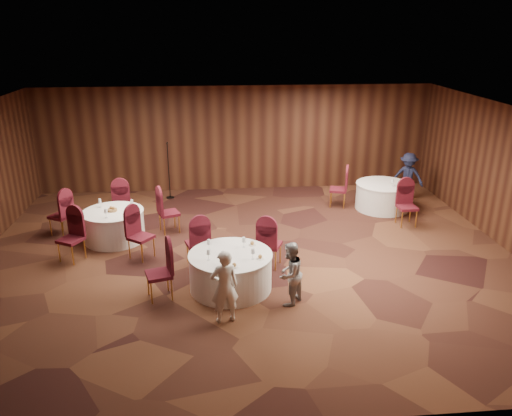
{
  "coord_description": "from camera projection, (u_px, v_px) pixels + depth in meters",
  "views": [
    {
      "loc": [
        -0.72,
        -10.07,
        4.93
      ],
      "look_at": [
        0.2,
        0.2,
        1.1
      ],
      "focal_mm": 35.0,
      "sensor_mm": 36.0,
      "label": 1
    }
  ],
  "objects": [
    {
      "name": "woman_b",
      "position": [
        290.0,
        274.0,
        9.14
      ],
      "size": [
        0.74,
        0.75,
        1.22
      ],
      "primitive_type": "imported",
      "rotation": [
        0.0,
        0.0,
        4.03
      ],
      "color": "#9F9FA3",
      "rests_on": "ground"
    },
    {
      "name": "table_left",
      "position": [
        114.0,
        225.0,
        11.96
      ],
      "size": [
        1.45,
        1.45,
        0.74
      ],
      "color": "white",
      "rests_on": "ground"
    },
    {
      "name": "ground",
      "position": [
        248.0,
        257.0,
        11.18
      ],
      "size": [
        12.0,
        12.0,
        0.0
      ],
      "primitive_type": "plane",
      "color": "black",
      "rests_on": "ground"
    },
    {
      "name": "chairs_left",
      "position": [
        113.0,
        220.0,
        11.93
      ],
      "size": [
        3.32,
        3.0,
        1.0
      ],
      "color": "#460E18",
      "rests_on": "ground"
    },
    {
      "name": "man_c",
      "position": [
        408.0,
        177.0,
        14.61
      ],
      "size": [
        1.05,
        0.9,
        1.41
      ],
      "primitive_type": "imported",
      "rotation": [
        0.0,
        0.0,
        5.78
      ],
      "color": "#161A33",
      "rests_on": "ground"
    },
    {
      "name": "chairs_main",
      "position": [
        211.0,
        253.0,
        10.23
      ],
      "size": [
        2.89,
        1.97,
        1.0
      ],
      "color": "#460E18",
      "rests_on": "ground"
    },
    {
      "name": "room_shell",
      "position": [
        247.0,
        173.0,
        10.5
      ],
      "size": [
        12.0,
        12.0,
        12.0
      ],
      "color": "silver",
      "rests_on": "ground"
    },
    {
      "name": "mic_stand",
      "position": [
        169.0,
        182.0,
        14.82
      ],
      "size": [
        0.24,
        0.24,
        1.69
      ],
      "color": "black",
      "rests_on": "ground"
    },
    {
      "name": "chairs_right",
      "position": [
        371.0,
        198.0,
        13.48
      ],
      "size": [
        2.01,
        2.17,
        1.0
      ],
      "color": "#460E18",
      "rests_on": "ground"
    },
    {
      "name": "woman_a",
      "position": [
        224.0,
        287.0,
        8.56
      ],
      "size": [
        0.56,
        0.43,
        1.36
      ],
      "primitive_type": "imported",
      "rotation": [
        0.0,
        0.0,
        3.37
      ],
      "color": "white",
      "rests_on": "ground"
    },
    {
      "name": "tabletop_main",
      "position": [
        237.0,
        251.0,
        9.51
      ],
      "size": [
        1.08,
        1.08,
        0.22
      ],
      "color": "silver",
      "rests_on": "table_main"
    },
    {
      "name": "tabletop_right",
      "position": [
        393.0,
        180.0,
        13.6
      ],
      "size": [
        0.08,
        0.08,
        0.22
      ],
      "color": "silver",
      "rests_on": "table_right"
    },
    {
      "name": "tabletop_left",
      "position": [
        112.0,
        208.0,
        11.81
      ],
      "size": [
        0.86,
        0.8,
        0.22
      ],
      "color": "silver",
      "rests_on": "table_left"
    },
    {
      "name": "table_right",
      "position": [
        382.0,
        196.0,
        13.99
      ],
      "size": [
        1.5,
        1.5,
        0.74
      ],
      "color": "white",
      "rests_on": "ground"
    },
    {
      "name": "table_main",
      "position": [
        231.0,
        271.0,
        9.76
      ],
      "size": [
        1.64,
        1.64,
        0.74
      ],
      "color": "white",
      "rests_on": "ground"
    }
  ]
}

